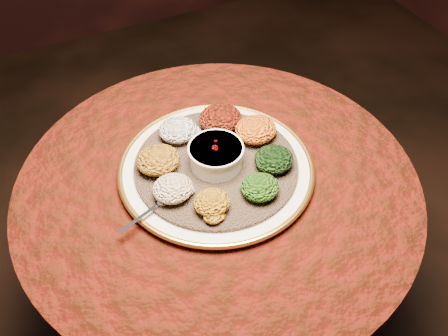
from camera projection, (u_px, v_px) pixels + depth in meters
name	position (u px, v px, depth m)	size (l,w,h in m)	color
table	(218.00, 226.00, 1.31)	(0.96, 0.96, 0.73)	black
platter	(216.00, 169.00, 1.19)	(0.57, 0.57, 0.02)	silver
injera	(216.00, 165.00, 1.19)	(0.39, 0.39, 0.01)	brown
stew_bowl	(216.00, 155.00, 1.16)	(0.13, 0.13, 0.05)	white
spoon	(159.00, 204.00, 1.09)	(0.14, 0.06, 0.01)	silver
portion_ayib	(178.00, 130.00, 1.23)	(0.10, 0.09, 0.05)	white
portion_kitfo	(220.00, 118.00, 1.26)	(0.11, 0.10, 0.05)	black
portion_tikil	(256.00, 130.00, 1.23)	(0.10, 0.10, 0.05)	#AE640E
portion_gomen	(274.00, 159.00, 1.16)	(0.09, 0.09, 0.04)	black
portion_mixveg	(260.00, 187.00, 1.10)	(0.09, 0.08, 0.04)	#984209
portion_kik	(212.00, 202.00, 1.08)	(0.08, 0.08, 0.04)	#A7680E
portion_timatim	(173.00, 188.00, 1.10)	(0.09, 0.09, 0.04)	maroon
portion_shiro	(158.00, 160.00, 1.16)	(0.10, 0.10, 0.05)	#A46E13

